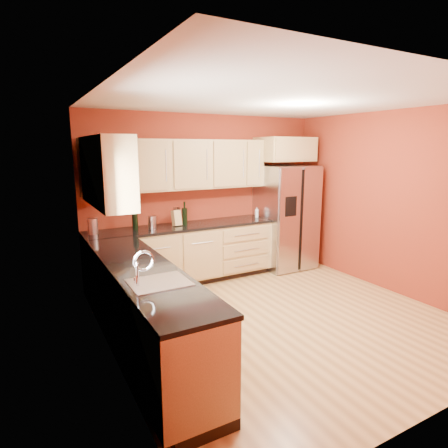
{
  "coord_description": "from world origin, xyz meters",
  "views": [
    {
      "loc": [
        -2.68,
        -3.48,
        2.07
      ],
      "look_at": [
        -0.28,
        0.9,
        1.06
      ],
      "focal_mm": 30.0,
      "sensor_mm": 36.0,
      "label": 1
    }
  ],
  "objects_px": {
    "wine_bottle_a": "(135,217)",
    "knife_block": "(176,218)",
    "soap_dispenser": "(257,212)",
    "canister_left": "(93,226)",
    "refrigerator": "(285,217)"
  },
  "relations": [
    {
      "from": "wine_bottle_a",
      "to": "knife_block",
      "type": "distance_m",
      "value": 0.64
    },
    {
      "from": "soap_dispenser",
      "to": "canister_left",
      "type": "bearing_deg",
      "value": 179.29
    },
    {
      "from": "refrigerator",
      "to": "wine_bottle_a",
      "type": "xyz_separation_m",
      "value": [
        -2.62,
        0.1,
        0.21
      ]
    },
    {
      "from": "soap_dispenser",
      "to": "knife_block",
      "type": "bearing_deg",
      "value": 178.75
    },
    {
      "from": "refrigerator",
      "to": "canister_left",
      "type": "relative_size",
      "value": 8.28
    },
    {
      "from": "canister_left",
      "to": "wine_bottle_a",
      "type": "relative_size",
      "value": 0.59
    },
    {
      "from": "canister_left",
      "to": "soap_dispenser",
      "type": "xyz_separation_m",
      "value": [
        2.65,
        -0.03,
        -0.02
      ]
    },
    {
      "from": "refrigerator",
      "to": "soap_dispenser",
      "type": "distance_m",
      "value": 0.57
    },
    {
      "from": "wine_bottle_a",
      "to": "refrigerator",
      "type": "bearing_deg",
      "value": -2.25
    },
    {
      "from": "knife_block",
      "to": "soap_dispenser",
      "type": "relative_size",
      "value": 1.37
    },
    {
      "from": "refrigerator",
      "to": "canister_left",
      "type": "height_order",
      "value": "refrigerator"
    },
    {
      "from": "refrigerator",
      "to": "canister_left",
      "type": "distance_m",
      "value": 3.2
    },
    {
      "from": "canister_left",
      "to": "soap_dispenser",
      "type": "distance_m",
      "value": 2.65
    },
    {
      "from": "canister_left",
      "to": "soap_dispenser",
      "type": "bearing_deg",
      "value": -0.71
    },
    {
      "from": "refrigerator",
      "to": "knife_block",
      "type": "distance_m",
      "value": 1.99
    }
  ]
}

